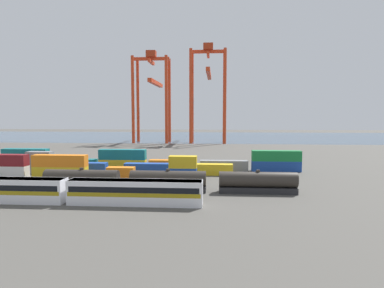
# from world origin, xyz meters

# --- Properties ---
(ground_plane) EXTENTS (420.00, 420.00, 0.00)m
(ground_plane) POSITION_xyz_m (0.00, 40.00, 0.00)
(ground_plane) COLOR #4C4944
(harbour_water) EXTENTS (400.00, 110.00, 0.01)m
(harbour_water) POSITION_xyz_m (0.00, 147.02, 0.00)
(harbour_water) COLOR #384C60
(harbour_water) RESTS_ON ground_plane
(passenger_train) EXTENTS (43.28, 3.14, 3.90)m
(passenger_train) POSITION_xyz_m (-12.49, -19.62, 2.14)
(passenger_train) COLOR silver
(passenger_train) RESTS_ON ground_plane
(freight_tank_row) EXTENTS (46.64, 2.76, 4.22)m
(freight_tank_row) POSITION_xyz_m (2.40, -10.31, 1.97)
(freight_tank_row) COLOR #232326
(freight_tank_row) RESTS_ON ground_plane
(shipping_container_0) EXTENTS (12.10, 2.44, 2.60)m
(shipping_container_0) POSITION_xyz_m (-37.47, 1.13, 1.30)
(shipping_container_0) COLOR silver
(shipping_container_0) RESTS_ON ground_plane
(shipping_container_1) EXTENTS (12.10, 2.44, 2.60)m
(shipping_container_1) POSITION_xyz_m (-37.47, 1.13, 3.90)
(shipping_container_1) COLOR maroon
(shipping_container_1) RESTS_ON shipping_container_0
(shipping_container_2) EXTENTS (12.10, 2.44, 2.60)m
(shipping_container_2) POSITION_xyz_m (-23.65, 1.13, 1.30)
(shipping_container_2) COLOR gold
(shipping_container_2) RESTS_ON ground_plane
(shipping_container_3) EXTENTS (12.10, 2.44, 2.60)m
(shipping_container_3) POSITION_xyz_m (-23.65, 1.13, 3.90)
(shipping_container_3) COLOR orange
(shipping_container_3) RESTS_ON shipping_container_2
(shipping_container_4) EXTENTS (6.04, 2.44, 2.60)m
(shipping_container_4) POSITION_xyz_m (-9.82, 1.13, 1.30)
(shipping_container_4) COLOR orange
(shipping_container_4) RESTS_ON ground_plane
(shipping_container_5) EXTENTS (6.04, 2.44, 2.60)m
(shipping_container_5) POSITION_xyz_m (4.01, 1.13, 1.30)
(shipping_container_5) COLOR #1C4299
(shipping_container_5) RESTS_ON ground_plane
(shipping_container_6) EXTENTS (6.04, 2.44, 2.60)m
(shipping_container_6) POSITION_xyz_m (4.01, 1.13, 3.90)
(shipping_container_6) COLOR gold
(shipping_container_6) RESTS_ON shipping_container_5
(shipping_container_7) EXTENTS (6.04, 2.44, 2.60)m
(shipping_container_7) POSITION_xyz_m (-31.77, 7.41, 1.30)
(shipping_container_7) COLOR slate
(shipping_container_7) RESTS_ON ground_plane
(shipping_container_8) EXTENTS (6.04, 2.44, 2.60)m
(shipping_container_8) POSITION_xyz_m (-31.77, 7.41, 3.90)
(shipping_container_8) COLOR slate
(shipping_container_8) RESTS_ON shipping_container_7
(shipping_container_9) EXTENTS (6.04, 2.44, 2.60)m
(shipping_container_9) POSITION_xyz_m (-18.16, 7.41, 1.30)
(shipping_container_9) COLOR #1C4299
(shipping_container_9) RESTS_ON ground_plane
(shipping_container_10) EXTENTS (12.10, 2.44, 2.60)m
(shipping_container_10) POSITION_xyz_m (-4.54, 7.41, 1.30)
(shipping_container_10) COLOR #1C4299
(shipping_container_10) RESTS_ON ground_plane
(shipping_container_11) EXTENTS (12.10, 2.44, 2.60)m
(shipping_container_11) POSITION_xyz_m (9.07, 7.41, 1.30)
(shipping_container_11) COLOR gold
(shipping_container_11) RESTS_ON ground_plane
(shipping_container_12) EXTENTS (12.10, 2.44, 2.60)m
(shipping_container_12) POSITION_xyz_m (-39.09, 13.68, 1.30)
(shipping_container_12) COLOR gold
(shipping_container_12) RESTS_ON ground_plane
(shipping_container_13) EXTENTS (12.10, 2.44, 2.60)m
(shipping_container_13) POSITION_xyz_m (-39.09, 13.68, 3.90)
(shipping_container_13) COLOR #146066
(shipping_container_13) RESTS_ON shipping_container_12
(shipping_container_14) EXTENTS (12.10, 2.44, 2.60)m
(shipping_container_14) POSITION_xyz_m (-26.03, 13.68, 1.30)
(shipping_container_14) COLOR #146066
(shipping_container_14) RESTS_ON ground_plane
(shipping_container_15) EXTENTS (12.10, 2.44, 2.60)m
(shipping_container_15) POSITION_xyz_m (-12.96, 13.68, 1.30)
(shipping_container_15) COLOR gold
(shipping_container_15) RESTS_ON ground_plane
(shipping_container_16) EXTENTS (12.10, 2.44, 2.60)m
(shipping_container_16) POSITION_xyz_m (-12.96, 13.68, 3.90)
(shipping_container_16) COLOR #146066
(shipping_container_16) RESTS_ON shipping_container_15
(shipping_container_17) EXTENTS (12.10, 2.44, 2.60)m
(shipping_container_17) POSITION_xyz_m (0.10, 13.68, 1.30)
(shipping_container_17) COLOR orange
(shipping_container_17) RESTS_ON ground_plane
(shipping_container_18) EXTENTS (12.10, 2.44, 2.60)m
(shipping_container_18) POSITION_xyz_m (13.16, 13.68, 1.30)
(shipping_container_18) COLOR slate
(shipping_container_18) RESTS_ON ground_plane
(shipping_container_19) EXTENTS (12.10, 2.44, 2.60)m
(shipping_container_19) POSITION_xyz_m (26.23, 13.68, 1.30)
(shipping_container_19) COLOR #1C4299
(shipping_container_19) RESTS_ON ground_plane
(shipping_container_20) EXTENTS (12.10, 2.44, 2.60)m
(shipping_container_20) POSITION_xyz_m (26.23, 13.68, 3.90)
(shipping_container_20) COLOR #197538
(shipping_container_20) RESTS_ON shipping_container_19
(gantry_crane_west) EXTENTS (18.32, 35.64, 46.29)m
(gantry_crane_west) POSITION_xyz_m (-21.78, 101.20, 27.66)
(gantry_crane_west) COLOR red
(gantry_crane_west) RESTS_ON ground_plane
(gantry_crane_central) EXTENTS (18.24, 41.44, 49.47)m
(gantry_crane_central) POSITION_xyz_m (6.91, 102.02, 30.16)
(gantry_crane_central) COLOR red
(gantry_crane_central) RESTS_ON ground_plane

